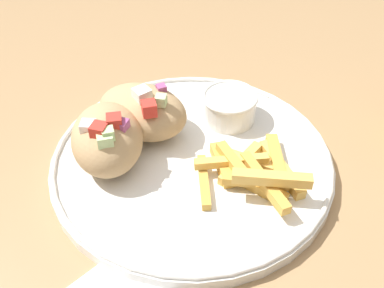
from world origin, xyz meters
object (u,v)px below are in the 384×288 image
Objects in this scene: fries_pile at (252,170)px; sauce_ramekin at (229,105)px; pita_sandwich_near at (107,138)px; pita_sandwich_far at (143,111)px; plate at (192,160)px.

sauce_ramekin is at bearing 132.21° from fries_pile.
pita_sandwich_near is 1.86× the size of sauce_ramekin.
pita_sandwich_near reaches higher than pita_sandwich_far.
pita_sandwich_near is 1.09× the size of pita_sandwich_far.
pita_sandwich_near is at bearing -119.17° from sauce_ramekin.
pita_sandwich_far is 1.70× the size of sauce_ramekin.
pita_sandwich_near reaches higher than plate.
fries_pile is 1.97× the size of sauce_ramekin.
pita_sandwich_near reaches higher than sauce_ramekin.
sauce_ramekin is at bearing 38.68° from pita_sandwich_far.
plate is at bearing -90.96° from sauce_ramekin.
sauce_ramekin is at bearing 109.36° from pita_sandwich_near.
fries_pile is at bearing 70.88° from pita_sandwich_near.
pita_sandwich_near is 0.95× the size of fries_pile.
pita_sandwich_near is 0.16m from fries_pile.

